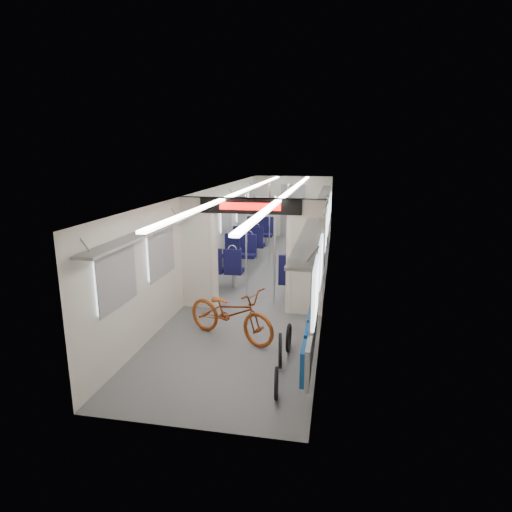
{
  "coord_description": "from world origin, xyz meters",
  "views": [
    {
      "loc": [
        1.64,
        -10.18,
        3.17
      ],
      "look_at": [
        0.05,
        -1.75,
        1.08
      ],
      "focal_mm": 30.0,
      "sensor_mm": 36.0,
      "label": 1
    }
  ],
  "objects_px": {
    "stanchion_near_left": "(246,248)",
    "seat_bay_far_left": "(255,235)",
    "stanchion_near_right": "(274,251)",
    "seat_bay_near_right": "(304,264)",
    "stanchion_far_right": "(288,225)",
    "bicycle": "(231,313)",
    "bike_hoop_c": "(289,339)",
    "bike_hoop_a": "(276,385)",
    "flip_bench": "(310,337)",
    "seat_bay_near_left": "(233,257)",
    "stanchion_far_left": "(269,225)",
    "seat_bay_far_right": "(313,234)",
    "bike_hoop_b": "(280,352)"
  },
  "relations": [
    {
      "from": "bicycle",
      "to": "stanchion_near_left",
      "type": "bearing_deg",
      "value": 28.76
    },
    {
      "from": "seat_bay_near_left",
      "to": "seat_bay_far_left",
      "type": "height_order",
      "value": "seat_bay_far_left"
    },
    {
      "from": "bike_hoop_a",
      "to": "stanchion_near_left",
      "type": "bearing_deg",
      "value": 107.55
    },
    {
      "from": "seat_bay_near_right",
      "to": "stanchion_far_left",
      "type": "bearing_deg",
      "value": 119.55
    },
    {
      "from": "bike_hoop_a",
      "to": "stanchion_far_left",
      "type": "xyz_separation_m",
      "value": [
        -1.2,
        6.95,
        0.95
      ]
    },
    {
      "from": "bike_hoop_a",
      "to": "bicycle",
      "type": "bearing_deg",
      "value": 121.17
    },
    {
      "from": "seat_bay_far_left",
      "to": "stanchion_near_right",
      "type": "bearing_deg",
      "value": -74.24
    },
    {
      "from": "seat_bay_near_right",
      "to": "seat_bay_far_right",
      "type": "bearing_deg",
      "value": 90.0
    },
    {
      "from": "bicycle",
      "to": "stanchion_near_right",
      "type": "bearing_deg",
      "value": 10.32
    },
    {
      "from": "bike_hoop_b",
      "to": "stanchion_far_right",
      "type": "height_order",
      "value": "stanchion_far_right"
    },
    {
      "from": "seat_bay_near_right",
      "to": "stanchion_far_left",
      "type": "relative_size",
      "value": 0.95
    },
    {
      "from": "flip_bench",
      "to": "bike_hoop_a",
      "type": "height_order",
      "value": "flip_bench"
    },
    {
      "from": "bike_hoop_a",
      "to": "seat_bay_far_right",
      "type": "relative_size",
      "value": 0.2
    },
    {
      "from": "flip_bench",
      "to": "seat_bay_near_left",
      "type": "bearing_deg",
      "value": 116.36
    },
    {
      "from": "stanchion_near_left",
      "to": "stanchion_near_right",
      "type": "relative_size",
      "value": 1.0
    },
    {
      "from": "stanchion_near_left",
      "to": "seat_bay_far_left",
      "type": "bearing_deg",
      "value": 98.68
    },
    {
      "from": "bicycle",
      "to": "bike_hoop_b",
      "type": "xyz_separation_m",
      "value": [
        0.98,
        -0.86,
        -0.23
      ]
    },
    {
      "from": "stanchion_far_left",
      "to": "stanchion_near_right",
      "type": "bearing_deg",
      "value": -79.23
    },
    {
      "from": "seat_bay_far_left",
      "to": "bicycle",
      "type": "bearing_deg",
      "value": -82.63
    },
    {
      "from": "stanchion_near_right",
      "to": "stanchion_far_right",
      "type": "xyz_separation_m",
      "value": [
        -0.11,
        3.33,
        0.0
      ]
    },
    {
      "from": "stanchion_far_left",
      "to": "stanchion_far_right",
      "type": "xyz_separation_m",
      "value": [
        0.52,
        0.02,
        0.0
      ]
    },
    {
      "from": "bicycle",
      "to": "seat_bay_far_right",
      "type": "height_order",
      "value": "seat_bay_far_right"
    },
    {
      "from": "seat_bay_far_right",
      "to": "stanchion_near_right",
      "type": "distance_m",
      "value": 5.21
    },
    {
      "from": "stanchion_near_left",
      "to": "stanchion_near_right",
      "type": "height_order",
      "value": "same"
    },
    {
      "from": "seat_bay_far_left",
      "to": "seat_bay_far_right",
      "type": "bearing_deg",
      "value": 12.12
    },
    {
      "from": "stanchion_near_right",
      "to": "stanchion_far_right",
      "type": "distance_m",
      "value": 3.33
    },
    {
      "from": "bike_hoop_c",
      "to": "seat_bay_far_left",
      "type": "relative_size",
      "value": 0.22
    },
    {
      "from": "seat_bay_near_right",
      "to": "stanchion_far_right",
      "type": "xyz_separation_m",
      "value": [
        -0.64,
        2.07,
        0.59
      ]
    },
    {
      "from": "bike_hoop_b",
      "to": "seat_bay_far_left",
      "type": "distance_m",
      "value": 7.75
    },
    {
      "from": "flip_bench",
      "to": "seat_bay_far_left",
      "type": "relative_size",
      "value": 1.0
    },
    {
      "from": "flip_bench",
      "to": "bike_hoop_a",
      "type": "distance_m",
      "value": 0.93
    },
    {
      "from": "stanchion_near_left",
      "to": "stanchion_far_left",
      "type": "xyz_separation_m",
      "value": [
        0.01,
        3.14,
        0.0
      ]
    },
    {
      "from": "seat_bay_far_right",
      "to": "stanchion_far_right",
      "type": "bearing_deg",
      "value": -109.52
    },
    {
      "from": "bicycle",
      "to": "stanchion_near_left",
      "type": "relative_size",
      "value": 0.78
    },
    {
      "from": "seat_bay_near_right",
      "to": "stanchion_far_right",
      "type": "bearing_deg",
      "value": 107.29
    },
    {
      "from": "stanchion_near_left",
      "to": "stanchion_near_right",
      "type": "distance_m",
      "value": 0.66
    },
    {
      "from": "bike_hoop_a",
      "to": "flip_bench",
      "type": "bearing_deg",
      "value": 62.89
    },
    {
      "from": "flip_bench",
      "to": "stanchion_near_left",
      "type": "relative_size",
      "value": 0.93
    },
    {
      "from": "bike_hoop_b",
      "to": "bike_hoop_c",
      "type": "height_order",
      "value": "bike_hoop_b"
    },
    {
      "from": "bicycle",
      "to": "stanchion_far_left",
      "type": "relative_size",
      "value": 0.78
    },
    {
      "from": "stanchion_far_left",
      "to": "seat_bay_near_left",
      "type": "bearing_deg",
      "value": -114.16
    },
    {
      "from": "stanchion_far_left",
      "to": "seat_bay_far_right",
      "type": "bearing_deg",
      "value": 57.63
    },
    {
      "from": "bike_hoop_c",
      "to": "stanchion_near_left",
      "type": "height_order",
      "value": "stanchion_near_left"
    },
    {
      "from": "bike_hoop_a",
      "to": "stanchion_far_right",
      "type": "distance_m",
      "value": 7.07
    },
    {
      "from": "bicycle",
      "to": "bike_hoop_a",
      "type": "height_order",
      "value": "bicycle"
    },
    {
      "from": "flip_bench",
      "to": "seat_bay_near_left",
      "type": "height_order",
      "value": "seat_bay_near_left"
    },
    {
      "from": "seat_bay_far_left",
      "to": "bike_hoop_c",
      "type": "bearing_deg",
      "value": -74.72
    },
    {
      "from": "bike_hoop_a",
      "to": "seat_bay_near_left",
      "type": "bearing_deg",
      "value": 109.51
    },
    {
      "from": "seat_bay_far_right",
      "to": "stanchion_far_left",
      "type": "relative_size",
      "value": 0.95
    },
    {
      "from": "seat_bay_near_left",
      "to": "stanchion_far_left",
      "type": "height_order",
      "value": "stanchion_far_left"
    }
  ]
}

